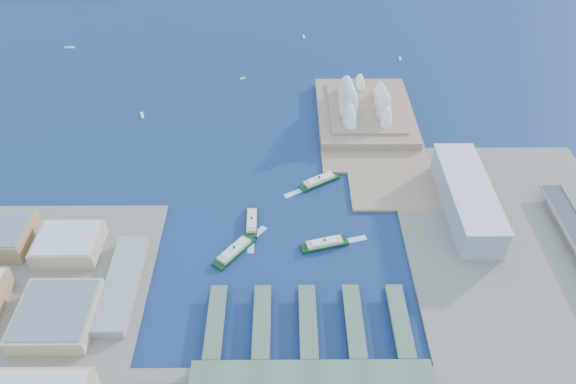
{
  "coord_description": "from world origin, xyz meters",
  "views": [
    {
      "loc": [
        -6.27,
        -389.63,
        425.02
      ],
      "look_at": [
        -3.11,
        94.79,
        18.0
      ],
      "focal_mm": 35.0,
      "sensor_mm": 36.0,
      "label": 1
    }
  ],
  "objects_px": {
    "opera_house": "(366,97)",
    "ferry_b": "(319,180)",
    "ferry_c": "(234,250)",
    "toaster_building": "(467,198)",
    "ferry_a": "(252,220)",
    "ferry_d": "(325,242)"
  },
  "relations": [
    {
      "from": "toaster_building",
      "to": "ferry_c",
      "type": "distance_m",
      "value": 262.6
    },
    {
      "from": "toaster_building",
      "to": "ferry_c",
      "type": "relative_size",
      "value": 2.86
    },
    {
      "from": "toaster_building",
      "to": "ferry_b",
      "type": "bearing_deg",
      "value": 161.65
    },
    {
      "from": "opera_house",
      "to": "ferry_d",
      "type": "height_order",
      "value": "opera_house"
    },
    {
      "from": "ferry_b",
      "to": "ferry_c",
      "type": "height_order",
      "value": "ferry_c"
    },
    {
      "from": "ferry_b",
      "to": "ferry_a",
      "type": "bearing_deg",
      "value": -79.41
    },
    {
      "from": "ferry_b",
      "to": "ferry_d",
      "type": "xyz_separation_m",
      "value": [
        0.4,
        -105.4,
        -0.12
      ]
    },
    {
      "from": "toaster_building",
      "to": "ferry_a",
      "type": "xyz_separation_m",
      "value": [
        -238.31,
        -17.32,
        -15.84
      ]
    },
    {
      "from": "toaster_building",
      "to": "opera_house",
      "type": "bearing_deg",
      "value": 114.23
    },
    {
      "from": "toaster_building",
      "to": "ferry_a",
      "type": "relative_size",
      "value": 3.15
    },
    {
      "from": "ferry_a",
      "to": "ferry_c",
      "type": "relative_size",
      "value": 0.91
    },
    {
      "from": "opera_house",
      "to": "ferry_d",
      "type": "relative_size",
      "value": 3.52
    },
    {
      "from": "ferry_d",
      "to": "opera_house",
      "type": "bearing_deg",
      "value": -30.6
    },
    {
      "from": "toaster_building",
      "to": "ferry_d",
      "type": "bearing_deg",
      "value": -161.94
    },
    {
      "from": "opera_house",
      "to": "ferry_b",
      "type": "distance_m",
      "value": 165.05
    },
    {
      "from": "opera_house",
      "to": "ferry_b",
      "type": "height_order",
      "value": "opera_house"
    },
    {
      "from": "toaster_building",
      "to": "ferry_a",
      "type": "height_order",
      "value": "toaster_building"
    },
    {
      "from": "opera_house",
      "to": "ferry_b",
      "type": "bearing_deg",
      "value": -115.64
    },
    {
      "from": "ferry_c",
      "to": "ferry_d",
      "type": "xyz_separation_m",
      "value": [
        94.48,
        10.51,
        -0.29
      ]
    },
    {
      "from": "ferry_c",
      "to": "ferry_d",
      "type": "bearing_deg",
      "value": -135.74
    },
    {
      "from": "ferry_a",
      "to": "ferry_b",
      "type": "bearing_deg",
      "value": 41.42
    },
    {
      "from": "ferry_b",
      "to": "ferry_c",
      "type": "xyz_separation_m",
      "value": [
        -94.08,
        -115.91,
        0.17
      ]
    }
  ]
}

